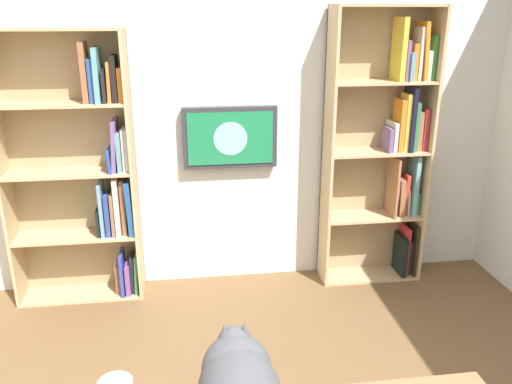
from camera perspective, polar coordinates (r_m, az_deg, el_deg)
name	(u,v)px	position (r m, az deg, el deg)	size (l,w,h in m)	color
wall_back	(226,116)	(4.00, -3.37, 8.35)	(4.52, 0.06, 2.70)	silver
bookshelf_left	(388,147)	(4.18, 14.36, 4.79)	(0.80, 0.28, 2.15)	tan
bookshelf_right	(87,173)	(3.98, -18.09, 2.00)	(0.93, 0.28, 2.00)	tan
wall_mounted_tv	(230,138)	(3.95, -2.88, 6.00)	(0.71, 0.07, 0.47)	#333338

